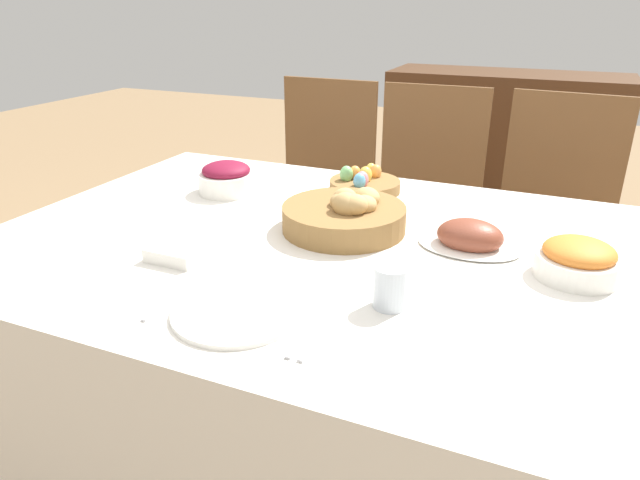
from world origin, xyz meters
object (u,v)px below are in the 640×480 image
at_px(egg_basket, 364,183).
at_px(bread_basket, 345,215).
at_px(beet_salad_bowl, 227,178).
at_px(ham_platter, 470,238).
at_px(chair_far_left, 318,195).
at_px(chair_far_center, 422,210).
at_px(carrot_bowl, 578,260).
at_px(drinking_cup, 390,287).
at_px(knife, 309,330).
at_px(dinner_plate, 237,312).
at_px(fork, 172,298).
at_px(spoon, 324,333).
at_px(chair_far_right, 549,227).
at_px(sideboard, 498,165).
at_px(butter_dish, 174,254).

bearing_deg(egg_basket, bread_basket, -79.14).
bearing_deg(beet_salad_bowl, ham_platter, -9.88).
xyz_separation_m(chair_far_left, chair_far_center, (0.45, 0.00, 0.00)).
height_order(carrot_bowl, drinking_cup, same).
bearing_deg(knife, chair_far_center, 92.45).
bearing_deg(dinner_plate, egg_basket, 91.79).
bearing_deg(fork, carrot_bowl, 27.81).
bearing_deg(dinner_plate, spoon, 0.00).
bearing_deg(drinking_cup, bread_basket, 123.50).
xyz_separation_m(chair_far_right, dinner_plate, (-0.52, -1.33, 0.24)).
height_order(chair_far_left, bread_basket, chair_far_left).
bearing_deg(sideboard, beet_salad_bowl, -109.89).
bearing_deg(sideboard, chair_far_left, -122.14).
bearing_deg(chair_far_left, ham_platter, -46.99).
height_order(ham_platter, carrot_bowl, carrot_bowl).
height_order(dinner_plate, drinking_cup, drinking_cup).
height_order(fork, knife, same).
distance_m(chair_far_left, dinner_plate, 1.42).
height_order(chair_far_right, beet_salad_bowl, chair_far_right).
relative_size(knife, spoon, 1.00).
relative_size(egg_basket, carrot_bowl, 1.24).
relative_size(carrot_bowl, fork, 0.93).
distance_m(sideboard, carrot_bowl, 1.97).
height_order(chair_far_right, dinner_plate, chair_far_right).
xyz_separation_m(chair_far_left, chair_far_right, (0.93, -0.00, 0.00)).
bearing_deg(chair_far_left, egg_basket, -53.23).
bearing_deg(spoon, drinking_cup, 63.87).
bearing_deg(beet_salad_bowl, dinner_plate, -56.73).
relative_size(fork, knife, 1.00).
relative_size(bread_basket, spoon, 1.67).
bearing_deg(fork, egg_basket, 78.96).
bearing_deg(sideboard, chair_far_center, -99.85).
distance_m(carrot_bowl, drinking_cup, 0.43).
bearing_deg(drinking_cup, sideboard, 91.08).
bearing_deg(ham_platter, knife, -112.26).
bearing_deg(chair_far_right, chair_far_center, -174.46).
xyz_separation_m(chair_far_left, carrot_bowl, (1.00, -0.91, 0.27)).
distance_m(egg_basket, fork, 0.80).
xyz_separation_m(carrot_bowl, dinner_plate, (-0.58, -0.42, -0.03)).
height_order(ham_platter, beet_salad_bowl, beet_salad_bowl).
relative_size(sideboard, drinking_cup, 13.95).
bearing_deg(sideboard, carrot_bowl, -79.05).
bearing_deg(spoon, beet_salad_bowl, 135.55).
bearing_deg(fork, chair_far_left, 99.03).
height_order(beet_salad_bowl, spoon, beet_salad_bowl).
bearing_deg(drinking_cup, egg_basket, 113.34).
xyz_separation_m(chair_far_right, ham_platter, (-0.17, -0.85, 0.26)).
xyz_separation_m(carrot_bowl, spoon, (-0.41, -0.42, -0.04)).
relative_size(chair_far_right, butter_dish, 8.33).
bearing_deg(bread_basket, spoon, -73.31).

